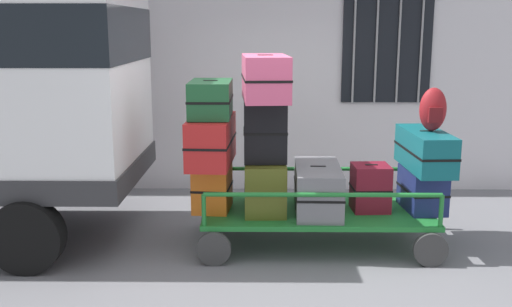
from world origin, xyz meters
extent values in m
plane|color=slate|center=(0.00, 0.00, 0.00)|extent=(40.00, 40.00, 0.00)
cube|color=silver|center=(0.00, 2.47, 2.50)|extent=(12.00, 0.30, 5.00)
cube|color=black|center=(1.53, 2.30, 2.00)|extent=(1.20, 0.04, 1.50)
cylinder|color=gray|center=(1.08, 2.26, 2.00)|extent=(0.03, 0.03, 1.50)
cylinder|color=gray|center=(1.38, 2.26, 2.00)|extent=(0.03, 0.03, 1.50)
cylinder|color=gray|center=(1.68, 2.26, 2.00)|extent=(0.03, 0.03, 1.50)
cylinder|color=gray|center=(1.98, 2.26, 2.00)|extent=(0.03, 0.03, 1.50)
cylinder|color=black|center=(-2.35, -0.61, 0.35)|extent=(0.70, 0.22, 0.70)
cube|color=#1E722D|center=(0.43, 0.15, 0.36)|extent=(2.36, 1.13, 0.05)
cylinder|color=#383838|center=(1.47, -0.43, 0.17)|extent=(0.34, 0.06, 0.34)
cylinder|color=#383838|center=(1.47, 0.74, 0.17)|extent=(0.34, 0.06, 0.34)
cylinder|color=#383838|center=(-0.62, -0.43, 0.17)|extent=(0.34, 0.06, 0.34)
cylinder|color=#383838|center=(-0.62, 0.74, 0.17)|extent=(0.34, 0.06, 0.34)
cylinder|color=#1E722D|center=(1.56, -0.37, 0.54)|extent=(0.04, 0.04, 0.31)
cylinder|color=#1E722D|center=(1.56, 0.68, 0.54)|extent=(0.04, 0.04, 0.31)
cylinder|color=#1E722D|center=(-0.71, -0.37, 0.54)|extent=(0.04, 0.04, 0.31)
cylinder|color=#1E722D|center=(-0.71, 0.68, 0.54)|extent=(0.04, 0.04, 0.31)
cylinder|color=#1E722D|center=(0.43, -0.37, 0.70)|extent=(2.28, 0.04, 0.04)
cylinder|color=#1E722D|center=(0.43, 0.68, 0.70)|extent=(2.28, 0.04, 0.04)
cube|color=orange|center=(-0.67, 0.15, 0.63)|extent=(0.40, 0.51, 0.50)
cube|color=black|center=(-0.67, 0.15, 0.63)|extent=(0.41, 0.52, 0.02)
cube|color=black|center=(-0.67, 0.15, 0.88)|extent=(0.13, 0.04, 0.02)
cube|color=#B21E1E|center=(-0.67, 0.12, 1.13)|extent=(0.46, 0.97, 0.48)
cube|color=black|center=(-0.67, 0.12, 1.13)|extent=(0.47, 0.98, 0.02)
cube|color=black|center=(-0.67, 0.12, 1.36)|extent=(0.15, 0.04, 0.02)
cube|color=#194C28|center=(-0.67, 0.13, 1.55)|extent=(0.41, 0.73, 0.36)
cube|color=black|center=(-0.67, 0.13, 1.55)|extent=(0.42, 0.74, 0.02)
cube|color=black|center=(-0.67, 0.13, 1.73)|extent=(0.14, 0.03, 0.02)
cube|color=#4C5119|center=(-0.12, 0.16, 0.65)|extent=(0.44, 0.77, 0.53)
cube|color=black|center=(-0.12, 0.16, 0.65)|extent=(0.45, 0.78, 0.02)
cube|color=black|center=(-0.12, 0.16, 0.91)|extent=(0.15, 0.03, 0.02)
cube|color=black|center=(-0.12, 0.12, 1.23)|extent=(0.44, 0.41, 0.62)
cube|color=black|center=(-0.12, 0.12, 1.23)|extent=(0.45, 0.42, 0.02)
cube|color=black|center=(-0.12, 0.12, 1.53)|extent=(0.15, 0.03, 0.02)
cube|color=#CC4C72|center=(-0.12, 0.14, 1.77)|extent=(0.50, 0.95, 0.44)
cube|color=black|center=(-0.12, 0.14, 1.77)|extent=(0.51, 0.96, 0.02)
cube|color=black|center=(-0.12, 0.14, 1.98)|extent=(0.15, 0.04, 0.02)
cube|color=slate|center=(0.43, 0.13, 0.62)|extent=(0.48, 1.00, 0.47)
cube|color=black|center=(0.43, 0.13, 0.62)|extent=(0.49, 1.01, 0.02)
cube|color=black|center=(0.43, 0.13, 0.85)|extent=(0.16, 0.03, 0.02)
cube|color=maroon|center=(0.98, 0.14, 0.63)|extent=(0.39, 0.38, 0.48)
cube|color=black|center=(0.98, 0.14, 0.63)|extent=(0.40, 0.39, 0.02)
cube|color=black|center=(0.98, 0.14, 0.86)|extent=(0.13, 0.04, 0.02)
cube|color=navy|center=(1.52, 0.17, 0.60)|extent=(0.41, 0.62, 0.43)
cube|color=black|center=(1.52, 0.17, 0.60)|extent=(0.42, 0.63, 0.02)
cube|color=black|center=(1.52, 0.17, 0.81)|extent=(0.13, 0.04, 0.02)
cube|color=#0F5960|center=(1.52, 0.16, 1.02)|extent=(0.42, 1.00, 0.40)
cube|color=black|center=(1.52, 0.16, 1.02)|extent=(0.43, 1.01, 0.02)
cube|color=black|center=(1.52, 0.16, 1.22)|extent=(0.13, 0.04, 0.02)
ellipsoid|color=maroon|center=(1.57, 0.14, 1.45)|extent=(0.27, 0.19, 0.44)
cube|color=maroon|center=(1.57, 0.04, 1.41)|extent=(0.14, 0.06, 0.15)
camera|label=1|loc=(-0.15, -5.79, 2.27)|focal=41.41mm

